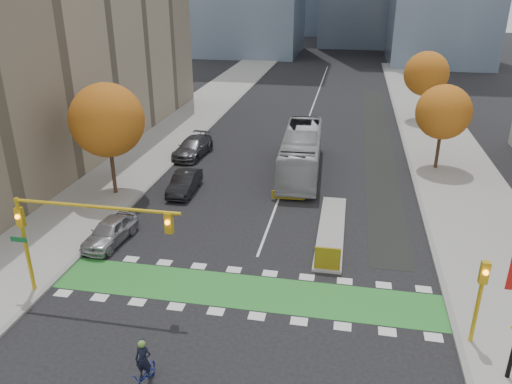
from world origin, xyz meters
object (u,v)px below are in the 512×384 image
at_px(tree_east_far, 426,74).
at_px(traffic_signal_east, 481,291).
at_px(bus, 301,152).
at_px(parked_car_b, 185,183).
at_px(hazard_board, 327,259).
at_px(traffic_signal_west, 70,225).
at_px(cyclist, 145,372).
at_px(parked_car_a, 110,231).
at_px(tree_east_near, 443,112).
at_px(parked_car_c, 193,147).
at_px(tree_west, 107,120).

distance_m(tree_east_far, traffic_signal_east, 38.64).
height_order(bus, parked_car_b, bus).
distance_m(hazard_board, traffic_signal_east, 8.26).
bearing_deg(traffic_signal_west, hazard_board, 21.55).
relative_size(cyclist, parked_car_a, 0.51).
bearing_deg(tree_east_near, parked_car_c, -178.61).
distance_m(tree_east_near, traffic_signal_west, 30.08).
xyz_separation_m(traffic_signal_east, bus, (-9.53, 19.67, -0.99)).
height_order(traffic_signal_east, cyclist, traffic_signal_east).
height_order(tree_west, cyclist, tree_west).
xyz_separation_m(tree_west, tree_east_far, (24.50, 26.00, -0.38)).
distance_m(hazard_board, cyclist, 11.70).
height_order(hazard_board, tree_west, tree_west).
xyz_separation_m(hazard_board, cyclist, (-6.40, -9.79, -0.04)).
bearing_deg(tree_west, bus, 28.90).
relative_size(bus, parked_car_a, 2.81).
height_order(tree_east_far, parked_car_b, tree_east_far).
height_order(tree_east_near, bus, tree_east_near).
height_order(hazard_board, traffic_signal_east, traffic_signal_east).
bearing_deg(bus, cyclist, -100.21).
height_order(hazard_board, parked_car_a, parked_car_a).
height_order(tree_west, tree_east_far, tree_west).
height_order(tree_east_near, parked_car_c, tree_east_near).
height_order(tree_west, traffic_signal_east, tree_west).
relative_size(tree_east_far, cyclist, 3.38).
distance_m(tree_east_far, parked_car_c, 27.47).
bearing_deg(hazard_board, tree_east_far, 75.88).
bearing_deg(hazard_board, tree_west, 154.01).
relative_size(traffic_signal_west, traffic_signal_east, 2.08).
relative_size(tree_east_near, parked_car_c, 1.25).
distance_m(cyclist, bus, 25.00).
bearing_deg(cyclist, bus, 81.07).
relative_size(tree_east_near, parked_car_b, 1.53).
relative_size(tree_west, traffic_signal_east, 2.01).
distance_m(traffic_signal_east, parked_car_c, 29.46).
xyz_separation_m(tree_west, tree_east_near, (24.00, 10.00, -0.75)).
bearing_deg(parked_car_c, bus, -8.07).
bearing_deg(parked_car_a, tree_east_near, 44.07).
bearing_deg(tree_east_far, cyclist, -108.87).
distance_m(cyclist, parked_car_a, 12.51).
height_order(tree_east_near, traffic_signal_west, tree_east_near).
distance_m(traffic_signal_west, cyclist, 8.20).
height_order(parked_car_b, parked_car_c, parked_car_c).
relative_size(tree_west, traffic_signal_west, 0.96).
bearing_deg(cyclist, parked_car_a, 120.69).
bearing_deg(parked_car_b, cyclist, -77.79).
relative_size(tree_west, parked_car_b, 1.78).
relative_size(traffic_signal_west, bus, 0.68).
relative_size(bus, parked_car_b, 2.71).
bearing_deg(hazard_board, parked_car_c, 126.94).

